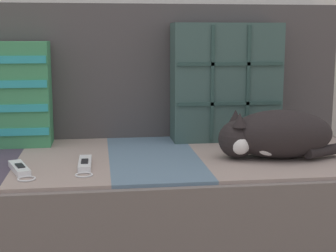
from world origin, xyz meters
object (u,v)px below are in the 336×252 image
object	(u,v)px
sleeping_cat	(273,135)
game_remote_near	(85,165)
game_remote_far	(20,169)
couch	(110,209)
throw_pillow_quilted	(226,82)

from	to	relation	value
sleeping_cat	game_remote_near	distance (m)	0.58
game_remote_near	game_remote_far	bearing A→B (deg)	-171.21
couch	sleeping_cat	bearing A→B (deg)	-14.47
game_remote_far	couch	bearing A→B (deg)	37.92
game_remote_far	sleeping_cat	bearing A→B (deg)	4.87
sleeping_cat	game_remote_near	size ratio (longest dim) A/B	2.00
couch	game_remote_near	size ratio (longest dim) A/B	9.04
sleeping_cat	game_remote_near	xyz separation A→B (m)	(-0.58, -0.04, -0.06)
couch	game_remote_far	xyz separation A→B (m)	(-0.25, -0.20, 0.20)
couch	throw_pillow_quilted	distance (m)	0.61
throw_pillow_quilted	sleeping_cat	xyz separation A→B (m)	(0.08, -0.31, -0.14)
throw_pillow_quilted	game_remote_near	distance (m)	0.64
couch	game_remote_near	xyz separation A→B (m)	(-0.07, -0.17, 0.20)
couch	game_remote_far	distance (m)	0.37
throw_pillow_quilted	game_remote_near	world-z (taller)	throw_pillow_quilted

